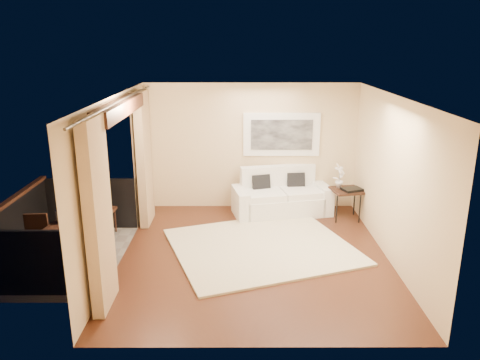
{
  "coord_description": "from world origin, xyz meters",
  "views": [
    {
      "loc": [
        -0.26,
        -7.3,
        3.54
      ],
      "look_at": [
        -0.24,
        1.01,
        1.05
      ],
      "focal_mm": 35.0,
      "sensor_mm": 36.0,
      "label": 1
    }
  ],
  "objects_px": {
    "bistro_table": "(73,229)",
    "balcony_chair_far": "(98,206)",
    "sofa": "(281,197)",
    "side_table": "(347,192)",
    "orchid": "(339,176)",
    "balcony_chair_near": "(36,237)",
    "ice_bucket": "(62,216)"
  },
  "relations": [
    {
      "from": "side_table",
      "to": "ice_bucket",
      "type": "distance_m",
      "value": 5.44
    },
    {
      "from": "orchid",
      "to": "side_table",
      "type": "bearing_deg",
      "value": -34.32
    },
    {
      "from": "sofa",
      "to": "side_table",
      "type": "relative_size",
      "value": 3.15
    },
    {
      "from": "bistro_table",
      "to": "balcony_chair_far",
      "type": "height_order",
      "value": "balcony_chair_far"
    },
    {
      "from": "sofa",
      "to": "side_table",
      "type": "distance_m",
      "value": 1.37
    },
    {
      "from": "side_table",
      "to": "bistro_table",
      "type": "relative_size",
      "value": 0.85
    },
    {
      "from": "side_table",
      "to": "bistro_table",
      "type": "distance_m",
      "value": 5.3
    },
    {
      "from": "orchid",
      "to": "ice_bucket",
      "type": "height_order",
      "value": "orchid"
    },
    {
      "from": "balcony_chair_far",
      "to": "orchid",
      "type": "bearing_deg",
      "value": -161.44
    },
    {
      "from": "ice_bucket",
      "to": "orchid",
      "type": "bearing_deg",
      "value": 25.48
    },
    {
      "from": "side_table",
      "to": "balcony_chair_near",
      "type": "xyz_separation_m",
      "value": [
        -5.47,
        -2.06,
        -0.08
      ]
    },
    {
      "from": "side_table",
      "to": "ice_bucket",
      "type": "xyz_separation_m",
      "value": [
        -4.96,
        -2.2,
        0.33
      ]
    },
    {
      "from": "side_table",
      "to": "balcony_chair_near",
      "type": "distance_m",
      "value": 5.85
    },
    {
      "from": "orchid",
      "to": "sofa",
      "type": "bearing_deg",
      "value": 167.5
    },
    {
      "from": "side_table",
      "to": "bistro_table",
      "type": "height_order",
      "value": "bistro_table"
    },
    {
      "from": "orchid",
      "to": "balcony_chair_near",
      "type": "distance_m",
      "value": 5.76
    },
    {
      "from": "ice_bucket",
      "to": "sofa",
      "type": "bearing_deg",
      "value": 34.87
    },
    {
      "from": "bistro_table",
      "to": "balcony_chair_far",
      "type": "distance_m",
      "value": 1.33
    },
    {
      "from": "sofa",
      "to": "orchid",
      "type": "xyz_separation_m",
      "value": [
        1.16,
        -0.26,
        0.54
      ]
    },
    {
      "from": "balcony_chair_far",
      "to": "balcony_chair_near",
      "type": "xyz_separation_m",
      "value": [
        -0.7,
        -1.11,
        -0.12
      ]
    },
    {
      "from": "bistro_table",
      "to": "balcony_chair_near",
      "type": "distance_m",
      "value": 0.76
    },
    {
      "from": "side_table",
      "to": "orchid",
      "type": "relative_size",
      "value": 1.35
    },
    {
      "from": "sofa",
      "to": "bistro_table",
      "type": "bearing_deg",
      "value": -154.81
    },
    {
      "from": "balcony_chair_near",
      "to": "orchid",
      "type": "bearing_deg",
      "value": 18.31
    },
    {
      "from": "sofa",
      "to": "ice_bucket",
      "type": "bearing_deg",
      "value": -157.13
    },
    {
      "from": "bistro_table",
      "to": "balcony_chair_near",
      "type": "xyz_separation_m",
      "value": [
        -0.69,
        0.22,
        -0.23
      ]
    },
    {
      "from": "orchid",
      "to": "bistro_table",
      "type": "bearing_deg",
      "value": -152.78
    },
    {
      "from": "side_table",
      "to": "ice_bucket",
      "type": "height_order",
      "value": "ice_bucket"
    },
    {
      "from": "bistro_table",
      "to": "balcony_chair_far",
      "type": "relative_size",
      "value": 0.77
    },
    {
      "from": "sofa",
      "to": "ice_bucket",
      "type": "relative_size",
      "value": 10.74
    },
    {
      "from": "side_table",
      "to": "balcony_chair_far",
      "type": "height_order",
      "value": "balcony_chair_far"
    },
    {
      "from": "orchid",
      "to": "ice_bucket",
      "type": "xyz_separation_m",
      "value": [
        -4.82,
        -2.3,
        0.02
      ]
    }
  ]
}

